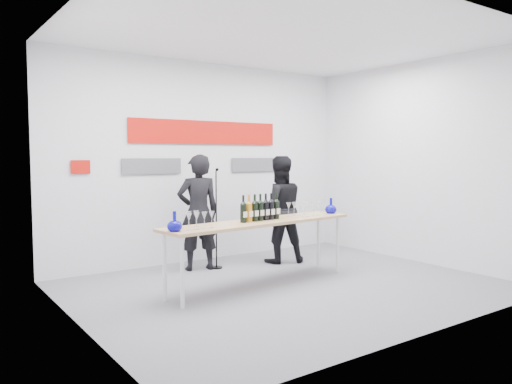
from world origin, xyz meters
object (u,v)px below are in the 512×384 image
Objects in this scene: presenter_left at (198,212)px; presenter_right at (279,209)px; mic_stand at (216,238)px; tasting_table at (261,226)px.

presenter_left reaches higher than presenter_right.
mic_stand is (-0.97, 0.19, -0.36)m from presenter_right.
tasting_table is at bearing 114.85° from presenter_left.
presenter_right is 1.12× the size of mic_stand.
mic_stand is at bearing 82.90° from tasting_table.
presenter_left is 1.26m from presenter_right.
tasting_table is 1.37m from presenter_right.
tasting_table is at bearing -101.35° from mic_stand.
presenter_left is 1.01× the size of presenter_right.
presenter_left is at bearing 95.24° from tasting_table.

